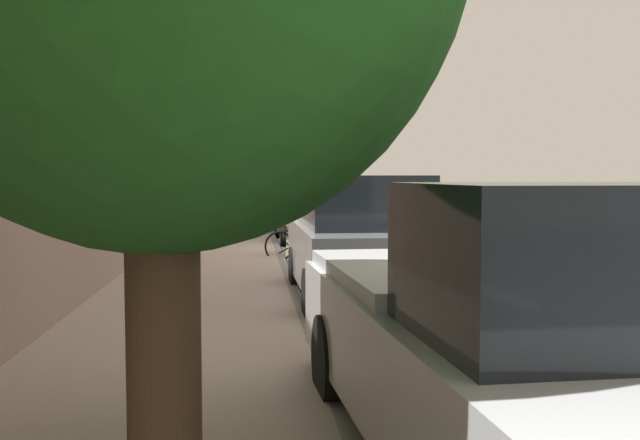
% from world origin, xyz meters
% --- Properties ---
extents(ground, '(75.83, 75.83, 0.00)m').
position_xyz_m(ground, '(0.00, 0.00, 0.00)').
color(ground, '#2B2B2B').
extents(sidewalk, '(3.04, 47.40, 0.14)m').
position_xyz_m(sidewalk, '(3.14, 0.00, 0.07)').
color(sidewalk, '#B2A296').
rests_on(sidewalk, ground).
extents(curb_edge, '(0.16, 47.40, 0.14)m').
position_xyz_m(curb_edge, '(1.54, 0.00, 0.07)').
color(curb_edge, gray).
rests_on(curb_edge, ground).
extents(lane_stripe_centre, '(0.14, 48.40, 0.01)m').
position_xyz_m(lane_stripe_centre, '(-2.91, 0.50, 0.00)').
color(lane_stripe_centre, white).
rests_on(lane_stripe_centre, ground).
extents(lane_stripe_bike_edge, '(0.12, 47.40, 0.01)m').
position_xyz_m(lane_stripe_bike_edge, '(0.07, 0.00, 0.00)').
color(lane_stripe_bike_edge, white).
rests_on(lane_stripe_bike_edge, ground).
extents(building_facade, '(0.50, 47.40, 5.99)m').
position_xyz_m(building_facade, '(4.91, 0.00, 2.99)').
color(building_facade, gray).
rests_on(building_facade, ground).
extents(parked_sedan_red_nearest, '(1.95, 4.46, 1.52)m').
position_xyz_m(parked_sedan_red_nearest, '(0.55, -9.79, 0.75)').
color(parked_sedan_red_nearest, maroon).
rests_on(parked_sedan_red_nearest, ground).
extents(parked_sedan_black_second, '(1.93, 4.45, 1.52)m').
position_xyz_m(parked_sedan_black_second, '(0.50, -3.72, 0.75)').
color(parked_sedan_black_second, black).
rests_on(parked_sedan_black_second, ground).
extents(parked_suv_grey_mid, '(1.99, 4.71, 1.99)m').
position_xyz_m(parked_suv_grey_mid, '(0.57, 7.06, 1.03)').
color(parked_suv_grey_mid, slate).
rests_on(parked_suv_grey_mid, ground).
extents(parked_pickup_silver_far, '(2.26, 5.40, 1.95)m').
position_xyz_m(parked_pickup_silver_far, '(0.57, 13.67, 0.90)').
color(parked_pickup_silver_far, '#B7BABF').
rests_on(parked_pickup_silver_far, ground).
extents(bicycle_at_curb, '(1.68, 0.63, 0.76)m').
position_xyz_m(bicycle_at_curb, '(1.08, 1.18, 0.38)').
color(bicycle_at_curb, black).
rests_on(bicycle_at_curb, ground).
extents(cyclist_with_backpack, '(0.46, 0.61, 1.60)m').
position_xyz_m(cyclist_with_backpack, '(1.30, 0.73, 0.97)').
color(cyclist_with_backpack, '#C6B284').
rests_on(cyclist_with_backpack, ground).
extents(pedestrian_on_phone, '(0.60, 0.32, 1.73)m').
position_xyz_m(pedestrian_on_phone, '(3.70, -12.10, 1.12)').
color(pedestrian_on_phone, black).
rests_on(pedestrian_on_phone, sidewalk).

